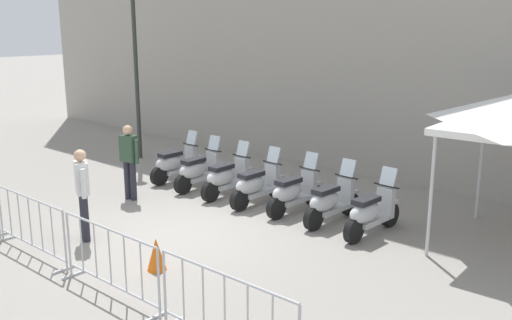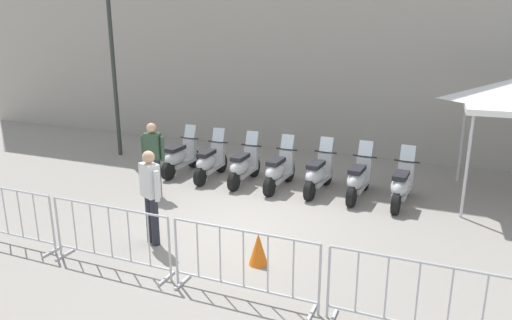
{
  "view_description": "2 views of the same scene",
  "coord_description": "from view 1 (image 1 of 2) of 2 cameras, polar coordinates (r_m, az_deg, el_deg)",
  "views": [
    {
      "loc": [
        7.59,
        -6.87,
        3.93
      ],
      "look_at": [
        0.59,
        1.72,
        1.24
      ],
      "focal_mm": 39.4,
      "sensor_mm": 36.0,
      "label": 1
    },
    {
      "loc": [
        3.4,
        -7.77,
        3.74
      ],
      "look_at": [
        -0.28,
        1.76,
        0.86
      ],
      "focal_mm": 32.64,
      "sensor_mm": 36.0,
      "label": 2
    }
  ],
  "objects": [
    {
      "name": "ground_plane",
      "position": [
        10.97,
        -8.14,
        -7.49
      ],
      "size": [
        120.0,
        120.0,
        0.0
      ],
      "primitive_type": "plane",
      "color": "gray"
    },
    {
      "name": "motorcycle_0",
      "position": [
        14.46,
        -8.15,
        -0.4
      ],
      "size": [
        0.56,
        1.73,
        1.24
      ],
      "color": "black",
      "rests_on": "ground"
    },
    {
      "name": "motorcycle_1",
      "position": [
        13.71,
        -5.83,
        -1.11
      ],
      "size": [
        0.56,
        1.72,
        1.24
      ],
      "color": "black",
      "rests_on": "ground"
    },
    {
      "name": "motorcycle_2",
      "position": [
        13.06,
        -2.99,
        -1.8
      ],
      "size": [
        0.56,
        1.72,
        1.24
      ],
      "color": "black",
      "rests_on": "ground"
    },
    {
      "name": "motorcycle_3",
      "position": [
        12.42,
        0.07,
        -2.59
      ],
      "size": [
        0.56,
        1.73,
        1.24
      ],
      "color": "black",
      "rests_on": "ground"
    },
    {
      "name": "motorcycle_4",
      "position": [
        11.93,
        3.83,
        -3.32
      ],
      "size": [
        0.56,
        1.73,
        1.24
      ],
      "color": "black",
      "rests_on": "ground"
    },
    {
      "name": "motorcycle_5",
      "position": [
        11.39,
        7.57,
        -4.23
      ],
      "size": [
        0.56,
        1.73,
        1.24
      ],
      "color": "black",
      "rests_on": "ground"
    },
    {
      "name": "motorcycle_6",
      "position": [
        10.88,
        11.57,
        -5.27
      ],
      "size": [
        0.56,
        1.73,
        1.24
      ],
      "color": "black",
      "rests_on": "ground"
    },
    {
      "name": "barrier_segment_1",
      "position": [
        10.53,
        -21.93,
        -6.23
      ],
      "size": [
        2.25,
        0.5,
        1.07
      ],
      "color": "#B2B5B7",
      "rests_on": "ground"
    },
    {
      "name": "barrier_segment_2",
      "position": [
        8.63,
        -14.6,
        -10.03
      ],
      "size": [
        2.25,
        0.5,
        1.07
      ],
      "color": "#B2B5B7",
      "rests_on": "ground"
    },
    {
      "name": "barrier_segment_3",
      "position": [
        7.01,
        -3.19,
        -15.42
      ],
      "size": [
        2.25,
        0.5,
        1.07
      ],
      "color": "#B2B5B7",
      "rests_on": "ground"
    },
    {
      "name": "street_lamp",
      "position": [
        16.83,
        -12.2,
        11.42
      ],
      "size": [
        0.36,
        0.36,
        5.54
      ],
      "color": "#2D332D",
      "rests_on": "ground"
    },
    {
      "name": "officer_near_row_end",
      "position": [
        10.77,
        -17.21,
        -2.87
      ],
      "size": [
        0.5,
        0.36,
        1.73
      ],
      "color": "#23232D",
      "rests_on": "ground"
    },
    {
      "name": "officer_mid_plaza",
      "position": [
        13.01,
        -12.77,
        0.21
      ],
      "size": [
        0.54,
        0.28,
        1.73
      ],
      "color": "#23232D",
      "rests_on": "ground"
    },
    {
      "name": "traffic_cone",
      "position": [
        9.42,
        -10.09,
        -9.41
      ],
      "size": [
        0.32,
        0.32,
        0.55
      ],
      "primitive_type": "cone",
      "color": "orange",
      "rests_on": "ground"
    }
  ]
}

